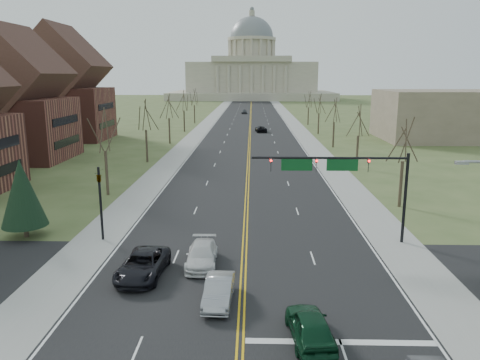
# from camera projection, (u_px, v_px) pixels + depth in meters

# --- Properties ---
(ground) EXTENTS (600.00, 600.00, 0.00)m
(ground) POSITION_uv_depth(u_px,v_px,m) (241.00, 330.00, 24.39)
(ground) COLOR #415329
(ground) RESTS_ON ground
(road) EXTENTS (20.00, 380.00, 0.01)m
(road) POSITION_uv_depth(u_px,v_px,m) (250.00, 123.00, 131.69)
(road) COLOR black
(road) RESTS_ON ground
(cross_road) EXTENTS (120.00, 14.00, 0.01)m
(cross_road) POSITION_uv_depth(u_px,v_px,m) (243.00, 281.00, 30.24)
(cross_road) COLOR black
(cross_road) RESTS_ON ground
(sidewalk_left) EXTENTS (4.00, 380.00, 0.03)m
(sidewalk_left) POSITION_uv_depth(u_px,v_px,m) (208.00, 122.00, 131.99)
(sidewalk_left) COLOR gray
(sidewalk_left) RESTS_ON ground
(sidewalk_right) EXTENTS (4.00, 380.00, 0.03)m
(sidewalk_right) POSITION_uv_depth(u_px,v_px,m) (293.00, 123.00, 131.38)
(sidewalk_right) COLOR gray
(sidewalk_right) RESTS_ON ground
(center_line) EXTENTS (0.42, 380.00, 0.01)m
(center_line) POSITION_uv_depth(u_px,v_px,m) (250.00, 123.00, 131.69)
(center_line) COLOR gold
(center_line) RESTS_ON road
(edge_line_left) EXTENTS (0.15, 380.00, 0.01)m
(edge_line_left) POSITION_uv_depth(u_px,v_px,m) (216.00, 122.00, 131.93)
(edge_line_left) COLOR silver
(edge_line_left) RESTS_ON road
(edge_line_right) EXTENTS (0.15, 380.00, 0.01)m
(edge_line_right) POSITION_uv_depth(u_px,v_px,m) (285.00, 123.00, 131.44)
(edge_line_right) COLOR silver
(edge_line_right) RESTS_ON road
(stop_bar) EXTENTS (9.50, 0.50, 0.01)m
(stop_bar) POSITION_uv_depth(u_px,v_px,m) (340.00, 342.00, 23.28)
(stop_bar) COLOR silver
(stop_bar) RESTS_ON road
(capitol) EXTENTS (90.00, 60.00, 50.00)m
(capitol) POSITION_uv_depth(u_px,v_px,m) (252.00, 73.00, 265.06)
(capitol) COLOR #BCB29C
(capitol) RESTS_ON ground
(signal_mast) EXTENTS (12.12, 0.44, 7.20)m
(signal_mast) POSITION_uv_depth(u_px,v_px,m) (341.00, 171.00, 36.11)
(signal_mast) COLOR black
(signal_mast) RESTS_ON ground
(signal_left) EXTENTS (0.32, 0.36, 6.00)m
(signal_left) POSITION_uv_depth(u_px,v_px,m) (100.00, 195.00, 37.04)
(signal_left) COLOR black
(signal_left) RESTS_ON ground
(tree_r_0) EXTENTS (3.74, 3.74, 8.50)m
(tree_r_0) POSITION_uv_depth(u_px,v_px,m) (404.00, 142.00, 45.97)
(tree_r_0) COLOR #3A2F22
(tree_r_0) RESTS_ON ground
(tree_l_0) EXTENTS (3.96, 3.96, 9.00)m
(tree_l_0) POSITION_uv_depth(u_px,v_px,m) (104.00, 133.00, 50.58)
(tree_l_0) COLOR #3A2F22
(tree_l_0) RESTS_ON ground
(tree_r_1) EXTENTS (3.74, 3.74, 8.50)m
(tree_r_1) POSITION_uv_depth(u_px,v_px,m) (359.00, 122.00, 65.48)
(tree_r_1) COLOR #3A2F22
(tree_r_1) RESTS_ON ground
(tree_l_1) EXTENTS (3.96, 3.96, 9.00)m
(tree_l_1) POSITION_uv_depth(u_px,v_px,m) (145.00, 117.00, 70.09)
(tree_l_1) COLOR #3A2F22
(tree_l_1) RESTS_ON ground
(tree_r_2) EXTENTS (3.74, 3.74, 8.50)m
(tree_r_2) POSITION_uv_depth(u_px,v_px,m) (334.00, 112.00, 84.99)
(tree_r_2) COLOR #3A2F22
(tree_r_2) RESTS_ON ground
(tree_l_2) EXTENTS (3.96, 3.96, 9.00)m
(tree_l_2) POSITION_uv_depth(u_px,v_px,m) (169.00, 108.00, 89.60)
(tree_l_2) COLOR #3A2F22
(tree_l_2) RESTS_ON ground
(tree_r_3) EXTENTS (3.74, 3.74, 8.50)m
(tree_r_3) POSITION_uv_depth(u_px,v_px,m) (319.00, 105.00, 104.50)
(tree_r_3) COLOR #3A2F22
(tree_r_3) RESTS_ON ground
(tree_l_3) EXTENTS (3.96, 3.96, 9.00)m
(tree_l_3) POSITION_uv_depth(u_px,v_px,m) (184.00, 102.00, 109.11)
(tree_l_3) COLOR #3A2F22
(tree_l_3) RESTS_ON ground
(tree_r_4) EXTENTS (3.74, 3.74, 8.50)m
(tree_r_4) POSITION_uv_depth(u_px,v_px,m) (309.00, 100.00, 124.01)
(tree_r_4) COLOR #3A2F22
(tree_r_4) RESTS_ON ground
(tree_l_4) EXTENTS (3.96, 3.96, 9.00)m
(tree_l_4) POSITION_uv_depth(u_px,v_px,m) (194.00, 98.00, 128.61)
(tree_l_4) COLOR #3A2F22
(tree_l_4) RESTS_ON ground
(conifer_l) EXTENTS (3.64, 3.64, 6.50)m
(conifer_l) POSITION_uv_depth(u_px,v_px,m) (22.00, 193.00, 37.69)
(conifer_l) COLOR #3A2F22
(conifer_l) RESTS_ON ground
(bldg_left_mid) EXTENTS (15.10, 14.28, 20.75)m
(bldg_left_mid) POSITION_uv_depth(u_px,v_px,m) (16.00, 105.00, 72.21)
(bldg_left_mid) COLOR brown
(bldg_left_mid) RESTS_ON ground
(bldg_left_far) EXTENTS (17.10, 14.28, 23.25)m
(bldg_left_far) POSITION_uv_depth(u_px,v_px,m) (64.00, 93.00, 95.45)
(bldg_left_far) COLOR brown
(bldg_left_far) RESTS_ON ground
(bldg_right_mass) EXTENTS (25.00, 20.00, 10.00)m
(bldg_right_mass) POSITION_uv_depth(u_px,v_px,m) (443.00, 115.00, 96.41)
(bldg_right_mass) COLOR #70634F
(bldg_right_mass) RESTS_ON ground
(car_nb_inner_lead) EXTENTS (2.39, 4.96, 1.63)m
(car_nb_inner_lead) POSITION_uv_depth(u_px,v_px,m) (310.00, 326.00, 23.20)
(car_nb_inner_lead) COLOR #0B341D
(car_nb_inner_lead) RESTS_ON road
(car_sb_inner_lead) EXTENTS (1.72, 4.50, 1.46)m
(car_sb_inner_lead) POSITION_uv_depth(u_px,v_px,m) (219.00, 291.00, 27.22)
(car_sb_inner_lead) COLOR #94969B
(car_sb_inner_lead) RESTS_ON road
(car_sb_outer_lead) EXTENTS (3.01, 5.92, 1.60)m
(car_sb_outer_lead) POSITION_uv_depth(u_px,v_px,m) (143.00, 265.00, 30.79)
(car_sb_outer_lead) COLOR black
(car_sb_outer_lead) RESTS_ON road
(car_sb_inner_second) EXTENTS (2.15, 5.09, 1.46)m
(car_sb_inner_second) POSITION_uv_depth(u_px,v_px,m) (202.00, 255.00, 32.63)
(car_sb_inner_second) COLOR silver
(car_sb_inner_second) RESTS_ON road
(car_far_nb) EXTENTS (2.90, 5.32, 1.42)m
(car_far_nb) POSITION_uv_depth(u_px,v_px,m) (261.00, 129.00, 109.87)
(car_far_nb) COLOR black
(car_far_nb) RESTS_ON road
(car_far_sb) EXTENTS (2.07, 4.47, 1.48)m
(car_far_sb) POSITION_uv_depth(u_px,v_px,m) (244.00, 112.00, 161.89)
(car_far_sb) COLOR #414448
(car_far_sb) RESTS_ON road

